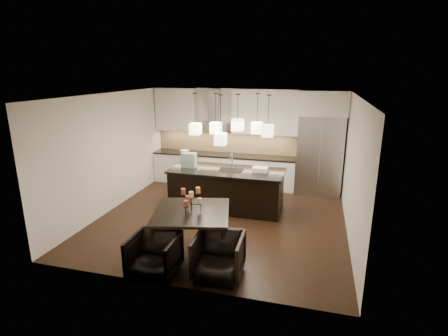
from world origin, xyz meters
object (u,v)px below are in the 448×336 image
(island_body, at_px, (227,190))
(dining_table, at_px, (192,231))
(armchair_right, at_px, (219,256))
(refrigerator, at_px, (319,155))
(armchair_left, at_px, (154,256))

(island_body, relative_size, dining_table, 1.96)
(armchair_right, bearing_deg, refrigerator, 69.24)
(refrigerator, height_order, dining_table, refrigerator)
(armchair_right, bearing_deg, island_body, 99.50)
(island_body, bearing_deg, armchair_left, -96.71)
(dining_table, relative_size, armchair_left, 1.74)
(armchair_right, bearing_deg, dining_table, 133.97)
(dining_table, xyz_separation_m, armchair_left, (-0.33, -0.92, -0.05))
(island_body, bearing_deg, dining_table, -91.43)
(armchair_left, relative_size, armchair_right, 0.97)
(refrigerator, relative_size, armchair_right, 2.67)
(island_body, distance_m, armchair_left, 3.20)
(refrigerator, relative_size, armchair_left, 2.76)
(island_body, height_order, armchair_left, island_body)
(armchair_left, xyz_separation_m, armchair_right, (1.03, 0.25, 0.01))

